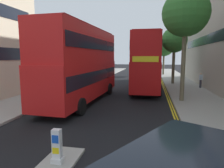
% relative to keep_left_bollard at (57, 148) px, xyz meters
% --- Properties ---
extents(sidewalk_right, '(4.00, 80.00, 0.14)m').
position_rel_keep_left_bollard_xyz_m(sidewalk_right, '(6.50, 11.41, -0.54)').
color(sidewalk_right, '#9E9991').
rests_on(sidewalk_right, ground).
extents(sidewalk_left, '(4.00, 80.00, 0.14)m').
position_rel_keep_left_bollard_xyz_m(sidewalk_left, '(-6.50, 11.41, -0.54)').
color(sidewalk_left, '#9E9991').
rests_on(sidewalk_left, ground).
extents(kerb_line_outer, '(0.10, 56.00, 0.01)m').
position_rel_keep_left_bollard_xyz_m(kerb_line_outer, '(4.40, 9.41, -0.60)').
color(kerb_line_outer, yellow).
rests_on(kerb_line_outer, ground).
extents(kerb_line_inner, '(0.10, 56.00, 0.01)m').
position_rel_keep_left_bollard_xyz_m(kerb_line_inner, '(4.24, 9.41, -0.60)').
color(kerb_line_inner, yellow).
rests_on(kerb_line_inner, ground).
extents(traffic_island, '(1.10, 2.20, 0.10)m').
position_rel_keep_left_bollard_xyz_m(traffic_island, '(0.00, 0.00, -0.56)').
color(traffic_island, '#9E9991').
rests_on(traffic_island, ground).
extents(keep_left_bollard, '(0.36, 0.28, 1.11)m').
position_rel_keep_left_bollard_xyz_m(keep_left_bollard, '(0.00, 0.00, 0.00)').
color(keep_left_bollard, silver).
rests_on(keep_left_bollard, traffic_island).
extents(double_decker_bus_away, '(3.15, 10.90, 5.64)m').
position_rel_keep_left_bollard_xyz_m(double_decker_bus_away, '(-2.30, 8.88, 2.42)').
color(double_decker_bus_away, red).
rests_on(double_decker_bus_away, ground).
extents(double_decker_bus_oncoming, '(2.90, 10.84, 5.64)m').
position_rel_keep_left_bollard_xyz_m(double_decker_bus_oncoming, '(2.31, 15.45, 2.42)').
color(double_decker_bus_oncoming, '#B20F0F').
rests_on(double_decker_bus_oncoming, ground).
extents(pedestrian_far, '(0.34, 0.22, 1.62)m').
position_rel_keep_left_bollard_xyz_m(pedestrian_far, '(8.09, 17.18, 0.38)').
color(pedestrian_far, '#2D2D38').
rests_on(pedestrian_far, sidewalk_right).
extents(street_tree_near, '(3.39, 3.39, 8.17)m').
position_rel_keep_left_bollard_xyz_m(street_tree_near, '(5.19, 10.17, 5.95)').
color(street_tree_near, '#6B6047').
rests_on(street_tree_near, sidewalk_right).
extents(street_tree_far, '(3.09, 3.09, 6.92)m').
position_rel_keep_left_bollard_xyz_m(street_tree_far, '(5.51, 20.33, 4.84)').
color(street_tree_far, '#6B6047').
rests_on(street_tree_far, sidewalk_right).
extents(street_tree_distant, '(3.84, 3.84, 7.27)m').
position_rel_keep_left_bollard_xyz_m(street_tree_distant, '(5.02, 33.28, 4.85)').
color(street_tree_distant, '#6B6047').
rests_on(street_tree_distant, sidewalk_right).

